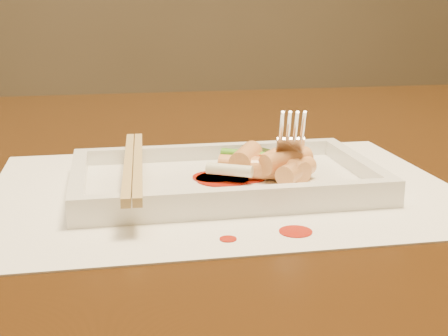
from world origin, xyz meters
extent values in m
cube|color=black|center=(0.00, 0.00, 0.73)|extent=(1.40, 0.90, 0.04)
cylinder|color=black|center=(0.62, 0.37, 0.35)|extent=(0.07, 0.07, 0.71)
cube|color=white|center=(0.09, -0.15, 0.75)|extent=(0.40, 0.30, 0.00)
cylinder|color=#A91404|center=(0.12, -0.26, 0.75)|extent=(0.02, 0.02, 0.00)
cylinder|color=#A91404|center=(0.07, -0.27, 0.75)|extent=(0.01, 0.01, 0.00)
cube|color=white|center=(0.09, -0.15, 0.76)|extent=(0.26, 0.16, 0.01)
cube|color=white|center=(0.09, -0.07, 0.77)|extent=(0.26, 0.01, 0.01)
cube|color=white|center=(0.09, -0.22, 0.77)|extent=(0.26, 0.01, 0.01)
cube|color=white|center=(-0.03, -0.15, 0.77)|extent=(0.01, 0.14, 0.01)
cube|color=white|center=(0.22, -0.15, 0.77)|extent=(0.01, 0.14, 0.01)
cube|color=black|center=(0.13, -0.11, 0.77)|extent=(0.05, 0.04, 0.01)
cylinder|color=#EAEACC|center=(0.09, -0.16, 0.77)|extent=(0.04, 0.03, 0.01)
cylinder|color=#3F9217|center=(0.13, -0.13, 0.77)|extent=(0.08, 0.05, 0.01)
cube|color=tan|center=(0.01, -0.15, 0.78)|extent=(0.02, 0.21, 0.01)
cube|color=tan|center=(0.02, -0.15, 0.78)|extent=(0.02, 0.21, 0.01)
cylinder|color=#A91404|center=(0.09, -0.15, 0.76)|extent=(0.05, 0.05, 0.00)
cylinder|color=#A91404|center=(0.11, -0.14, 0.76)|extent=(0.05, 0.05, 0.00)
cylinder|color=#A91404|center=(0.08, -0.14, 0.76)|extent=(0.04, 0.04, 0.00)
cylinder|color=#F3B971|center=(0.11, -0.14, 0.77)|extent=(0.04, 0.03, 0.02)
cylinder|color=#F3B971|center=(0.14, -0.16, 0.77)|extent=(0.04, 0.05, 0.02)
cylinder|color=#F3B971|center=(0.11, -0.14, 0.78)|extent=(0.04, 0.05, 0.02)
cylinder|color=#F3B971|center=(0.14, -0.12, 0.77)|extent=(0.04, 0.05, 0.02)
cylinder|color=#F3B971|center=(0.13, -0.16, 0.77)|extent=(0.05, 0.03, 0.02)
cylinder|color=#F3B971|center=(0.15, -0.16, 0.78)|extent=(0.05, 0.04, 0.02)
cylinder|color=#F3B971|center=(0.15, -0.17, 0.77)|extent=(0.04, 0.04, 0.02)
camera|label=1|loc=(-0.01, -0.66, 0.91)|focal=50.00mm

